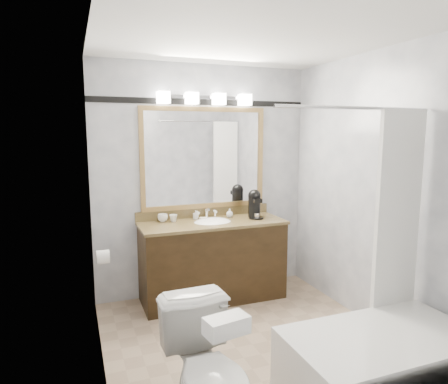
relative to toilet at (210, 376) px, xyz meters
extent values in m
cube|color=#9D836A|center=(0.67, 0.86, -0.40)|extent=(2.40, 2.60, 0.01)
cube|color=white|center=(0.67, 0.86, 2.11)|extent=(2.40, 2.60, 0.01)
cube|color=silver|center=(0.67, 2.16, 0.86)|extent=(2.40, 0.01, 2.50)
cube|color=silver|center=(0.67, -0.45, 0.86)|extent=(2.40, 0.01, 2.50)
cube|color=silver|center=(-0.54, 0.86, 0.86)|extent=(0.01, 2.60, 2.50)
cube|color=silver|center=(1.87, 0.86, 0.86)|extent=(0.01, 2.60, 2.50)
cube|color=black|center=(0.67, 1.87, 0.02)|extent=(1.50, 0.55, 0.82)
cube|color=olive|center=(0.67, 1.87, 0.44)|extent=(1.53, 0.58, 0.03)
cube|color=olive|center=(0.67, 2.14, 0.51)|extent=(1.53, 0.03, 0.10)
ellipsoid|color=white|center=(0.67, 1.87, 0.43)|extent=(0.44, 0.34, 0.14)
cube|color=#AE884E|center=(0.67, 2.14, 1.63)|extent=(1.40, 0.04, 0.05)
cube|color=#AE884E|center=(0.67, 2.14, 0.58)|extent=(1.40, 0.04, 0.05)
cube|color=#AE884E|center=(-0.01, 2.14, 1.11)|extent=(0.05, 0.04, 1.00)
cube|color=#AE884E|center=(1.34, 2.14, 1.11)|extent=(0.05, 0.04, 1.00)
cube|color=white|center=(0.67, 2.14, 1.11)|extent=(1.30, 0.01, 1.00)
cube|color=silver|center=(0.67, 2.13, 1.76)|extent=(0.90, 0.05, 0.03)
cube|color=white|center=(0.22, 2.08, 1.74)|extent=(0.12, 0.12, 0.12)
cube|color=white|center=(0.52, 2.08, 1.74)|extent=(0.12, 0.12, 0.12)
cube|color=white|center=(0.82, 2.08, 1.74)|extent=(0.12, 0.12, 0.12)
cube|color=white|center=(1.12, 2.08, 1.74)|extent=(0.12, 0.12, 0.12)
cube|color=black|center=(0.67, 2.15, 1.71)|extent=(2.40, 0.01, 0.06)
cube|color=white|center=(1.20, -0.06, -0.17)|extent=(1.30, 0.72, 0.45)
cylinder|color=silver|center=(1.20, 0.32, 1.56)|extent=(1.30, 0.02, 0.02)
cube|color=white|center=(1.62, 0.31, 0.78)|extent=(0.40, 0.04, 1.55)
cylinder|color=white|center=(-0.47, 1.52, 0.31)|extent=(0.11, 0.12, 0.12)
imported|color=white|center=(0.00, 0.00, 0.00)|extent=(0.46, 0.78, 0.78)
cube|color=white|center=(0.00, -0.26, 0.44)|extent=(0.24, 0.16, 0.09)
cylinder|color=black|center=(1.16, 1.85, 0.47)|extent=(0.16, 0.16, 0.02)
cylinder|color=black|center=(1.17, 1.90, 0.58)|extent=(0.13, 0.13, 0.23)
sphere|color=black|center=(1.17, 1.90, 0.70)|extent=(0.14, 0.14, 0.14)
cube|color=black|center=(1.16, 1.83, 0.66)|extent=(0.09, 0.09, 0.04)
cylinder|color=silver|center=(1.16, 1.83, 0.49)|extent=(0.05, 0.05, 0.05)
imported|color=white|center=(0.18, 2.06, 0.50)|extent=(0.13, 0.13, 0.08)
imported|color=white|center=(0.28, 2.02, 0.50)|extent=(0.11, 0.11, 0.08)
imported|color=white|center=(0.54, 2.06, 0.51)|extent=(0.05, 0.05, 0.09)
imported|color=white|center=(0.92, 2.02, 0.51)|extent=(0.08, 0.08, 0.10)
cube|color=#EDE6C3|center=(0.61, 1.99, 0.47)|extent=(0.08, 0.05, 0.03)
camera|label=1|loc=(-0.68, -2.00, 1.39)|focal=32.00mm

